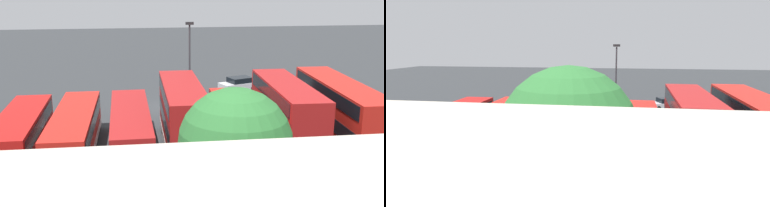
% 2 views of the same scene
% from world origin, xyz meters
% --- Properties ---
extents(ground_plane, '(140.00, 140.00, 0.00)m').
position_xyz_m(ground_plane, '(0.00, 0.00, 0.00)').
color(ground_plane, '#2D3033').
extents(bus_double_decker_near_end, '(2.97, 12.11, 4.55)m').
position_xyz_m(bus_double_decker_near_end, '(-10.74, 11.55, 2.45)').
color(bus_double_decker_near_end, red).
rests_on(bus_double_decker_near_end, ground).
extents(bus_double_decker_second, '(2.94, 10.56, 4.55)m').
position_xyz_m(bus_double_decker_second, '(-6.97, 11.30, 2.45)').
color(bus_double_decker_second, '#A51919').
rests_on(bus_double_decker_second, ground).
extents(bus_single_deck_third, '(2.77, 11.60, 2.95)m').
position_xyz_m(bus_single_deck_third, '(-3.75, 11.01, 1.62)').
color(bus_single_deck_third, red).
rests_on(bus_single_deck_third, ground).
extents(bus_double_decker_fourth, '(2.63, 10.33, 4.55)m').
position_xyz_m(bus_double_decker_fourth, '(0.16, 10.90, 2.45)').
color(bus_double_decker_fourth, '#A51919').
rests_on(bus_double_decker_fourth, ground).
extents(bus_single_deck_fifth, '(2.85, 11.82, 2.95)m').
position_xyz_m(bus_single_deck_fifth, '(3.70, 10.90, 1.62)').
color(bus_single_deck_fifth, '#A51919').
rests_on(bus_single_deck_fifth, ground).
extents(bus_single_deck_sixth, '(2.69, 11.72, 2.95)m').
position_xyz_m(bus_single_deck_sixth, '(7.38, 10.97, 1.62)').
color(bus_single_deck_sixth, red).
rests_on(bus_single_deck_sixth, ground).
extents(bus_single_deck_seventh, '(2.73, 10.56, 2.95)m').
position_xyz_m(bus_single_deck_seventh, '(10.81, 11.02, 1.62)').
color(bus_single_deck_seventh, '#B71411').
rests_on(bus_single_deck_seventh, ground).
extents(car_hatchback_silver, '(4.29, 3.04, 1.43)m').
position_xyz_m(car_hatchback_silver, '(-7.52, -5.52, 0.70)').
color(car_hatchback_silver, silver).
rests_on(car_hatchback_silver, ground).
extents(lamp_post_tall, '(0.70, 0.30, 7.80)m').
position_xyz_m(lamp_post_tall, '(-1.56, 0.76, 4.58)').
color(lamp_post_tall, '#38383D').
rests_on(lamp_post_tall, ground).
extents(tree_midright, '(4.82, 4.82, 7.18)m').
position_xyz_m(tree_midright, '(-0.71, 23.06, 4.76)').
color(tree_midright, '#4C3823').
rests_on(tree_midright, ground).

